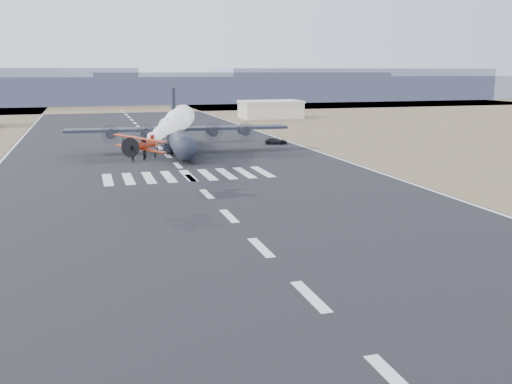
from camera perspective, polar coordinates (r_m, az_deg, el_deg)
name	(u,v)px	position (r m, az deg, el deg)	size (l,w,h in m)	color
ground	(311,296)	(41.51, 5.48, -10.35)	(500.00, 500.00, 0.00)	black
scrub_far	(118,107)	(266.35, -13.62, 8.30)	(500.00, 80.00, 0.00)	brown
runway_markings	(178,165)	(97.88, -7.82, 2.65)	(60.00, 260.00, 0.01)	silver
ridge_seg_d	(114,90)	(295.99, -14.02, 9.88)	(150.00, 50.00, 13.00)	gray
ridge_seg_e	(240,87)	(306.15, -1.60, 10.47)	(150.00, 50.00, 15.00)	gray
ridge_seg_f	(352,84)	(329.08, 9.59, 10.60)	(150.00, 50.00, 17.00)	gray
ridge_seg_g	(452,87)	(362.44, 18.99, 9.92)	(150.00, 50.00, 13.00)	gray
hangar_right	(271,109)	(195.57, 1.47, 8.28)	(20.50, 12.50, 5.90)	beige
aerobatic_biplane	(142,145)	(70.55, -11.35, 4.63)	(6.67, 6.23, 2.88)	#AF290B
smoke_trail	(177,121)	(101.29, -7.88, 7.09)	(12.90, 37.09, 4.20)	white
transport_aircraft	(178,136)	(114.35, -7.79, 5.60)	(42.79, 35.18, 12.35)	#222434
support_vehicle	(276,141)	(125.76, 2.02, 5.13)	(2.29, 4.97, 1.38)	black
crew_a	(155,154)	(106.48, -10.09, 3.75)	(0.58, 0.47, 1.58)	black
crew_b	(171,152)	(109.16, -8.51, 4.00)	(0.76, 0.47, 1.56)	black
crew_c	(183,152)	(108.05, -7.34, 3.97)	(1.04, 0.48, 1.61)	black
crew_d	(144,155)	(104.48, -11.15, 3.61)	(1.03, 0.53, 1.76)	black
crew_e	(145,152)	(108.87, -11.03, 3.90)	(0.78, 0.48, 1.60)	black
crew_f	(185,151)	(109.86, -7.15, 4.13)	(1.59, 0.52, 1.72)	black
crew_g	(168,152)	(108.11, -8.83, 3.99)	(0.67, 0.55, 1.83)	black
crew_h	(133,157)	(103.07, -12.16, 3.48)	(0.91, 0.56, 1.87)	black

